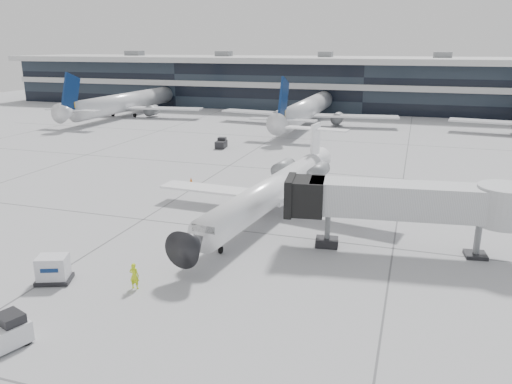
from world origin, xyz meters
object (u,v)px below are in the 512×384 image
(jet_bridge, at_px, (414,201))
(ramp_worker, at_px, (134,276))
(cargo_uld, at_px, (53,269))
(regional_jet, at_px, (274,190))
(baggage_tug, at_px, (2,335))

(jet_bridge, bearing_deg, ramp_worker, -152.50)
(cargo_uld, bearing_deg, regional_jet, 39.37)
(jet_bridge, bearing_deg, cargo_uld, -158.14)
(baggage_tug, distance_m, cargo_uld, 6.90)
(jet_bridge, relative_size, baggage_tug, 5.53)
(jet_bridge, bearing_deg, regional_jet, 148.95)
(baggage_tug, bearing_deg, cargo_uld, 129.81)
(baggage_tug, height_order, cargo_uld, cargo_uld)
(baggage_tug, relative_size, cargo_uld, 1.19)
(regional_jet, bearing_deg, ramp_worker, -97.44)
(cargo_uld, bearing_deg, baggage_tug, -91.34)
(regional_jet, distance_m, cargo_uld, 18.78)
(baggage_tug, bearing_deg, ramp_worker, 88.93)
(regional_jet, distance_m, baggage_tug, 23.86)
(regional_jet, xyz_separation_m, baggage_tug, (-6.83, -22.82, -1.41))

